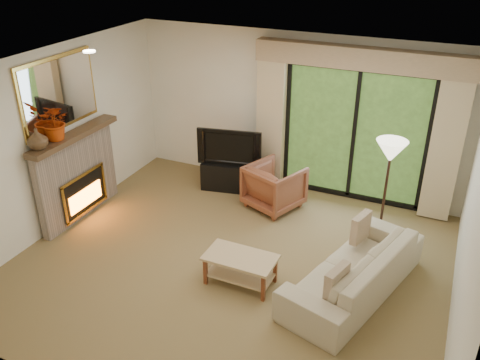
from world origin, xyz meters
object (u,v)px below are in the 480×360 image
at_px(armchair, 274,186).
at_px(coffee_table, 240,270).
at_px(media_console, 231,175).
at_px(sofa, 354,269).

height_order(armchair, coffee_table, armchair).
relative_size(media_console, sofa, 0.44).
xyz_separation_m(armchair, coffee_table, (0.30, -1.98, -0.16)).
distance_m(media_console, sofa, 3.13).
bearing_deg(armchair, media_console, 3.18).
distance_m(armchair, sofa, 2.25).
bearing_deg(sofa, coffee_table, -55.89).
bearing_deg(sofa, media_console, -110.26).
bearing_deg(coffee_table, media_console, 118.16).
bearing_deg(media_console, sofa, -47.61).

